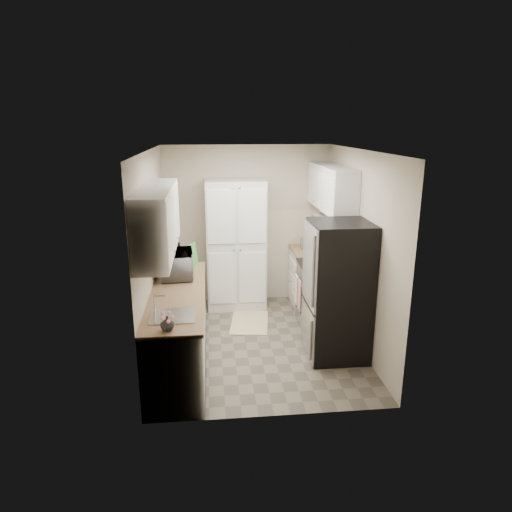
{
  "coord_description": "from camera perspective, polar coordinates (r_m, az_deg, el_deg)",
  "views": [
    {
      "loc": [
        -0.59,
        -5.48,
        2.8
      ],
      "look_at": [
        -0.01,
        0.15,
        1.16
      ],
      "focal_mm": 32.0,
      "sensor_mm": 36.0,
      "label": 1
    }
  ],
  "objects": [
    {
      "name": "electric_range",
      "position": [
        6.51,
        8.45,
        -4.91
      ],
      "size": [
        0.71,
        0.78,
        1.13
      ],
      "color": "#B7B7BC",
      "rests_on": "ground"
    },
    {
      "name": "ground",
      "position": [
        6.18,
        0.22,
        -10.73
      ],
      "size": [
        3.2,
        3.2,
        0.0
      ],
      "primitive_type": "plane",
      "color": "#665B4C",
      "rests_on": "ground"
    },
    {
      "name": "wine_bottle",
      "position": [
        6.3,
        -9.55,
        0.07
      ],
      "size": [
        0.08,
        0.08,
        0.31
      ],
      "primitive_type": "cylinder",
      "color": "black",
      "rests_on": "countertop_left"
    },
    {
      "name": "fruit_basket",
      "position": [
        6.99,
        7.41,
        2.55
      ],
      "size": [
        0.3,
        0.3,
        0.1
      ],
      "primitive_type": null,
      "rotation": [
        0.0,
        0.0,
        0.28
      ],
      "color": "#E24202",
      "rests_on": "toaster_oven"
    },
    {
      "name": "base_cabinet_left",
      "position": [
        5.59,
        -9.57,
        -9.02
      ],
      "size": [
        0.6,
        2.3,
        0.88
      ],
      "primitive_type": "cube",
      "color": "silver",
      "rests_on": "ground"
    },
    {
      "name": "toaster_oven",
      "position": [
        7.03,
        7.23,
        1.37
      ],
      "size": [
        0.36,
        0.4,
        0.19
      ],
      "primitive_type": "cube",
      "rotation": [
        0.0,
        0.0,
        0.33
      ],
      "color": "#B7B7BC",
      "rests_on": "countertop_right"
    },
    {
      "name": "flower_vase",
      "position": [
        4.43,
        -11.02,
        -8.26
      ],
      "size": [
        0.18,
        0.18,
        0.14
      ],
      "primitive_type": "imported",
      "rotation": [
        0.0,
        0.0,
        0.43
      ],
      "color": "beige",
      "rests_on": "countertop_left"
    },
    {
      "name": "countertop_left",
      "position": [
        5.41,
        -9.8,
        -4.61
      ],
      "size": [
        0.63,
        2.33,
        0.04
      ],
      "primitive_type": "cube",
      "color": "#846647",
      "rests_on": "base_cabinet_left"
    },
    {
      "name": "kitchen_mat",
      "position": [
        6.74,
        -0.81,
        -8.29
      ],
      "size": [
        0.64,
        0.9,
        0.01
      ],
      "primitive_type": "cube",
      "rotation": [
        0.0,
        0.0,
        -0.14
      ],
      "color": "beige",
      "rests_on": "ground"
    },
    {
      "name": "base_cabinet_right",
      "position": [
        7.25,
        7.03,
        -2.93
      ],
      "size": [
        0.6,
        0.8,
        0.88
      ],
      "primitive_type": "cube",
      "color": "silver",
      "rests_on": "ground"
    },
    {
      "name": "refrigerator",
      "position": [
        5.65,
        10.23,
        -4.29
      ],
      "size": [
        0.7,
        0.72,
        1.7
      ],
      "primitive_type": "cube",
      "color": "#B7B7BC",
      "rests_on": "ground"
    },
    {
      "name": "microwave",
      "position": [
        5.89,
        -9.83,
        -1.02
      ],
      "size": [
        0.44,
        0.61,
        0.32
      ],
      "primitive_type": "imported",
      "rotation": [
        0.0,
        0.0,
        1.65
      ],
      "color": "silver",
      "rests_on": "countertop_left"
    },
    {
      "name": "countertop_right",
      "position": [
        7.11,
        7.16,
        0.57
      ],
      "size": [
        0.63,
        0.83,
        0.04
      ],
      "primitive_type": "cube",
      "color": "#846647",
      "rests_on": "base_cabinet_right"
    },
    {
      "name": "room_shell",
      "position": [
        5.63,
        0.06,
        4.15
      ],
      "size": [
        2.64,
        3.24,
        2.52
      ],
      "color": "beige",
      "rests_on": "ground"
    },
    {
      "name": "cutting_board",
      "position": [
        6.29,
        -7.94,
        0.13
      ],
      "size": [
        0.11,
        0.24,
        0.31
      ],
      "primitive_type": "cube",
      "rotation": [
        0.0,
        0.0,
        -0.37
      ],
      "color": "green",
      "rests_on": "countertop_left"
    },
    {
      "name": "pantry_cabinet",
      "position": [
        7.04,
        -2.53,
        1.37
      ],
      "size": [
        0.9,
        0.55,
        2.0
      ],
      "primitive_type": "cube",
      "color": "silver",
      "rests_on": "ground"
    }
  ]
}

